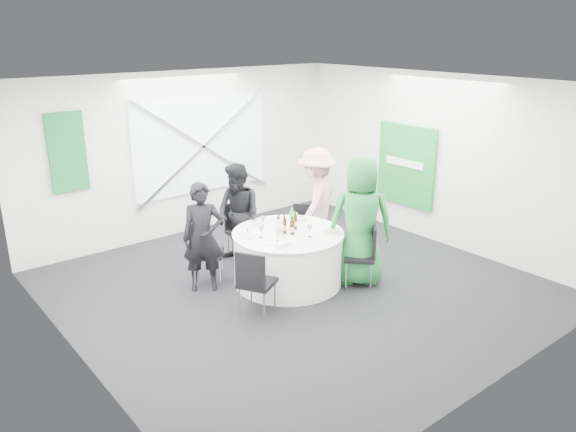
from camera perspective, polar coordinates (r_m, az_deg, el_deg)
floor at (r=7.95m, az=0.91°, el=-7.20°), size 6.00×6.00×0.00m
ceiling at (r=7.19m, az=1.03°, el=13.32°), size 6.00×6.00×0.00m
wall_back at (r=9.87m, az=-10.32°, el=6.25°), size 6.00×0.00×6.00m
wall_front at (r=5.62m, az=21.01°, el=-4.25°), size 6.00×0.00×6.00m
wall_left at (r=6.08m, az=-21.33°, el=-2.56°), size 0.00×6.00×6.00m
wall_right at (r=9.59m, az=14.93°, el=5.57°), size 0.00×6.00×6.00m
window_panel at (r=9.96m, az=-8.72°, el=7.03°), size 2.60×0.03×1.60m
window_brace_a at (r=9.93m, az=-8.60°, el=7.00°), size 2.63×0.05×1.84m
window_brace_b at (r=9.93m, az=-8.60°, el=7.00°), size 2.63×0.05×1.84m
green_banner at (r=9.01m, az=-21.50°, el=6.03°), size 0.55×0.04×1.20m
green_sign at (r=9.95m, az=11.87°, el=5.06°), size 0.05×1.20×1.40m
banquet_table at (r=7.94m, az=0.00°, el=-4.24°), size 1.56×1.56×0.76m
chair_back at (r=8.82m, az=-5.00°, el=-1.03°), size 0.40×0.41×0.87m
chair_back_left at (r=7.93m, az=-8.79°, el=-3.20°), size 0.59×0.59×0.93m
chair_back_right at (r=8.82m, az=1.52°, el=-1.16°), size 0.53×0.53×0.83m
chair_front_right at (r=7.84m, az=7.86°, el=-3.56°), size 0.58×0.58×0.90m
chair_front_left at (r=6.95m, az=-3.44°, el=-6.41°), size 0.56×0.56×0.90m
person_man_back_left at (r=7.70m, az=-8.65°, el=-2.16°), size 0.66×0.59×1.52m
person_man_back at (r=8.47m, az=-5.08°, el=0.10°), size 0.53×0.81×1.57m
person_woman_pink at (r=8.88m, az=2.90°, el=1.50°), size 1.21×1.00×1.71m
person_woman_green at (r=7.83m, az=7.37°, el=-0.52°), size 1.07×1.01×1.84m
plate_back at (r=8.23m, az=-2.83°, el=-0.53°), size 0.24×0.24×0.01m
plate_back_left at (r=7.66m, az=-4.21°, el=-2.04°), size 0.26×0.26×0.01m
plate_back_right at (r=8.28m, az=1.29°, el=-0.34°), size 0.26×0.26×0.04m
plate_front_right at (r=7.79m, az=4.40°, el=-1.63°), size 0.27×0.27×0.04m
plate_front_left at (r=7.29m, az=-0.21°, el=-3.10°), size 0.27×0.27×0.01m
napkin at (r=7.28m, az=-0.58°, el=-2.87°), size 0.19×0.14×0.05m
beer_bottle_a at (r=7.73m, az=-0.38°, el=-1.04°), size 0.06×0.06×0.27m
beer_bottle_b at (r=7.85m, az=-0.92°, el=-0.76°), size 0.06×0.06×0.26m
beer_bottle_c at (r=7.89m, az=0.73°, el=-0.62°), size 0.06×0.06×0.27m
beer_bottle_d at (r=7.68m, az=0.43°, el=-1.21°), size 0.06×0.06×0.26m
green_water_bottle at (r=7.88m, az=0.42°, el=-0.48°), size 0.08×0.08×0.32m
clear_water_bottle at (r=7.64m, az=-0.78°, el=-1.24°), size 0.08×0.08×0.28m
wine_glass_a at (r=7.93m, az=-2.60°, el=-0.38°), size 0.07×0.07×0.17m
wine_glass_b at (r=7.59m, az=2.24°, el=-1.25°), size 0.07×0.07×0.17m
wine_glass_c at (r=7.44m, az=-1.05°, el=-1.68°), size 0.07×0.07×0.17m
wine_glass_d at (r=7.58m, az=-2.79°, el=-1.30°), size 0.07×0.07×0.17m
wine_glass_e at (r=8.08m, az=0.77°, el=0.01°), size 0.07×0.07×0.17m
fork_a at (r=7.91m, az=-4.12°, el=-1.41°), size 0.09×0.14×0.01m
knife_a at (r=7.56m, az=-3.85°, el=-2.36°), size 0.08×0.14×0.01m
fork_b at (r=7.35m, az=-2.42°, el=-2.96°), size 0.10×0.13×0.01m
knife_b at (r=7.26m, az=0.23°, el=-3.22°), size 0.10×0.13×0.01m
fork_c at (r=8.29m, az=-1.65°, el=-0.40°), size 0.15×0.02×0.01m
knife_c at (r=8.08m, az=-3.54°, el=-0.94°), size 0.15×0.03×0.01m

